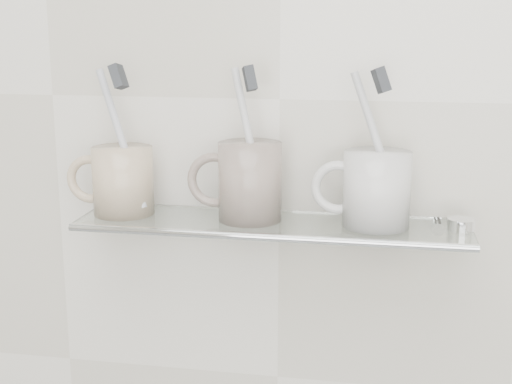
% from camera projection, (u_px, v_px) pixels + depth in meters
% --- Properties ---
extents(wall_back, '(2.50, 0.00, 2.50)m').
position_uv_depth(wall_back, '(280.00, 99.00, 0.94)').
color(wall_back, silver).
rests_on(wall_back, ground).
extents(shelf_glass, '(0.50, 0.12, 0.01)m').
position_uv_depth(shelf_glass, '(272.00, 225.00, 0.91)').
color(shelf_glass, silver).
rests_on(shelf_glass, wall_back).
extents(shelf_rail, '(0.50, 0.01, 0.01)m').
position_uv_depth(shelf_rail, '(264.00, 237.00, 0.86)').
color(shelf_rail, silver).
rests_on(shelf_rail, shelf_glass).
extents(bracket_left, '(0.02, 0.03, 0.02)m').
position_uv_depth(bracket_left, '(129.00, 216.00, 1.00)').
color(bracket_left, silver).
rests_on(bracket_left, wall_back).
extents(bracket_right, '(0.02, 0.03, 0.02)m').
position_uv_depth(bracket_right, '(437.00, 231.00, 0.92)').
color(bracket_right, silver).
rests_on(bracket_right, wall_back).
extents(mug_left, '(0.09, 0.09, 0.09)m').
position_uv_depth(mug_left, '(123.00, 181.00, 0.94)').
color(mug_left, beige).
rests_on(mug_left, shelf_glass).
extents(mug_left_handle, '(0.07, 0.01, 0.07)m').
position_uv_depth(mug_left_handle, '(90.00, 179.00, 0.95)').
color(mug_left_handle, beige).
rests_on(mug_left_handle, mug_left).
extents(toothbrush_left, '(0.08, 0.05, 0.18)m').
position_uv_depth(toothbrush_left, '(121.00, 139.00, 0.93)').
color(toothbrush_left, silver).
rests_on(toothbrush_left, mug_left).
extents(bristles_left, '(0.02, 0.03, 0.04)m').
position_uv_depth(bristles_left, '(119.00, 77.00, 0.91)').
color(bristles_left, '#2E3135').
rests_on(bristles_left, toothbrush_left).
extents(mug_center, '(0.08, 0.08, 0.10)m').
position_uv_depth(mug_center, '(250.00, 182.00, 0.91)').
color(mug_center, beige).
rests_on(mug_center, shelf_glass).
extents(mug_center_handle, '(0.07, 0.01, 0.07)m').
position_uv_depth(mug_center_handle, '(214.00, 180.00, 0.92)').
color(mug_center_handle, beige).
rests_on(mug_center_handle, mug_center).
extents(toothbrush_center, '(0.06, 0.04, 0.19)m').
position_uv_depth(toothbrush_center, '(250.00, 142.00, 0.90)').
color(toothbrush_center, silver).
rests_on(toothbrush_center, mug_center).
extents(bristles_center, '(0.02, 0.03, 0.04)m').
position_uv_depth(bristles_center, '(250.00, 78.00, 0.88)').
color(bristles_center, '#2E3135').
rests_on(bristles_center, toothbrush_center).
extents(mug_right, '(0.09, 0.09, 0.09)m').
position_uv_depth(mug_right, '(377.00, 189.00, 0.88)').
color(mug_right, silver).
rests_on(mug_right, shelf_glass).
extents(mug_right_handle, '(0.07, 0.01, 0.07)m').
position_uv_depth(mug_right_handle, '(338.00, 188.00, 0.89)').
color(mug_right_handle, silver).
rests_on(mug_right_handle, mug_right).
extents(toothbrush_right, '(0.08, 0.03, 0.18)m').
position_uv_depth(toothbrush_right, '(378.00, 146.00, 0.87)').
color(toothbrush_right, silver).
rests_on(toothbrush_right, mug_right).
extents(bristles_right, '(0.03, 0.03, 0.04)m').
position_uv_depth(bristles_right, '(381.00, 80.00, 0.85)').
color(bristles_right, '#2E3135').
rests_on(bristles_right, toothbrush_right).
extents(chrome_cap, '(0.03, 0.03, 0.01)m').
position_uv_depth(chrome_cap, '(461.00, 224.00, 0.87)').
color(chrome_cap, silver).
rests_on(chrome_cap, shelf_glass).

